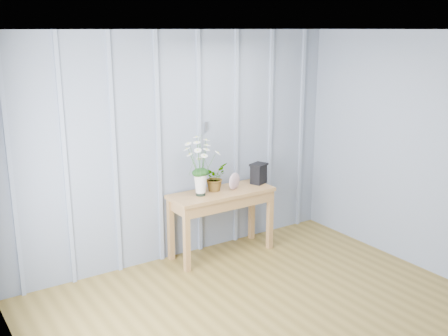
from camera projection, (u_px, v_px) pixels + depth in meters
room_shell at (252, 92)px, 4.44m from camera, size 4.00×4.50×2.50m
sideboard at (222, 201)px, 5.87m from camera, size 1.20×0.45×0.75m
daisy_vase at (200, 158)px, 5.59m from camera, size 0.47×0.36×0.66m
spider_plant at (214, 177)px, 5.84m from camera, size 0.36×0.34×0.30m
felt_disc_vessel at (234, 181)px, 5.88m from camera, size 0.20×0.12×0.19m
carved_box at (259, 173)px, 6.11m from camera, size 0.24×0.21×0.24m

